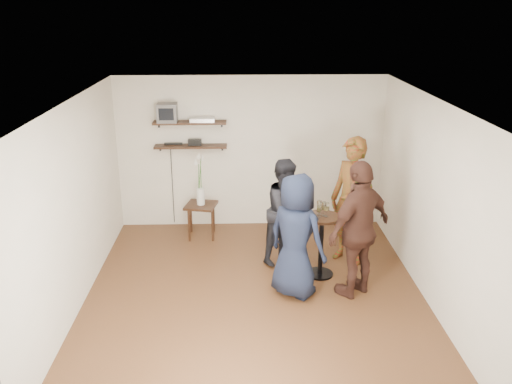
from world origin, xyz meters
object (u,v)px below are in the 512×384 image
at_px(dvd_deck, 202,120).
at_px(person_brown, 359,229).
at_px(person_navy, 296,236).
at_px(drinks_table, 321,237).
at_px(person_plaid, 351,201).
at_px(side_table, 201,210).
at_px(crt_monitor, 167,113).
at_px(radio, 195,142).
at_px(person_dark, 287,211).

xyz_separation_m(dvd_deck, person_brown, (2.15, -2.34, -0.97)).
height_order(dvd_deck, person_brown, dvd_deck).
distance_m(dvd_deck, person_brown, 3.32).
bearing_deg(person_navy, drinks_table, -90.00).
height_order(person_plaid, person_navy, person_plaid).
bearing_deg(side_table, dvd_deck, 84.25).
bearing_deg(crt_monitor, radio, 0.00).
bearing_deg(person_plaid, dvd_deck, -163.54).
bearing_deg(drinks_table, side_table, 141.66).
relative_size(radio, person_dark, 0.14).
bearing_deg(drinks_table, person_plaid, 41.81).
xyz_separation_m(side_table, person_brown, (2.19, -1.93, 0.45)).
bearing_deg(drinks_table, radio, 135.88).
height_order(dvd_deck, person_dark, dvd_deck).
height_order(radio, drinks_table, radio).
bearing_deg(dvd_deck, drinks_table, -46.29).
xyz_separation_m(dvd_deck, radio, (-0.14, 0.00, -0.38)).
height_order(radio, side_table, radio).
distance_m(side_table, person_brown, 2.95).
xyz_separation_m(person_dark, person_navy, (0.04, -1.00, 0.04)).
distance_m(dvd_deck, side_table, 1.48).
bearing_deg(person_plaid, radio, -162.03).
distance_m(crt_monitor, person_plaid, 3.30).
distance_m(radio, drinks_table, 2.78).
height_order(crt_monitor, person_navy, crt_monitor).
relative_size(crt_monitor, person_dark, 0.20).
xyz_separation_m(radio, side_table, (0.10, -0.41, -1.04)).
relative_size(person_plaid, person_navy, 1.14).
xyz_separation_m(drinks_table, person_navy, (-0.41, -0.52, 0.25)).
height_order(dvd_deck, person_navy, dvd_deck).
relative_size(person_plaid, person_dark, 1.20).
relative_size(person_dark, person_brown, 0.86).
xyz_separation_m(radio, drinks_table, (1.88, -1.82, -0.93)).
height_order(radio, person_brown, person_brown).
relative_size(side_table, person_brown, 0.31).
relative_size(crt_monitor, side_table, 0.56).
xyz_separation_m(person_plaid, person_dark, (-0.94, 0.04, -0.16)).
relative_size(radio, person_brown, 0.12).
distance_m(dvd_deck, radio, 0.40).
relative_size(person_plaid, person_brown, 1.03).
bearing_deg(crt_monitor, dvd_deck, 0.00).
relative_size(crt_monitor, person_navy, 0.19).
xyz_separation_m(radio, person_dark, (1.43, -1.34, -0.72)).
xyz_separation_m(crt_monitor, side_table, (0.52, -0.41, -1.54)).
xyz_separation_m(person_navy, person_brown, (0.82, -0.01, 0.09)).
bearing_deg(crt_monitor, person_plaid, -26.27).
xyz_separation_m(dvd_deck, person_dark, (1.29, -1.34, -1.10)).
distance_m(person_dark, person_navy, 1.00).
relative_size(drinks_table, person_plaid, 0.48).
height_order(crt_monitor, radio, crt_monitor).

